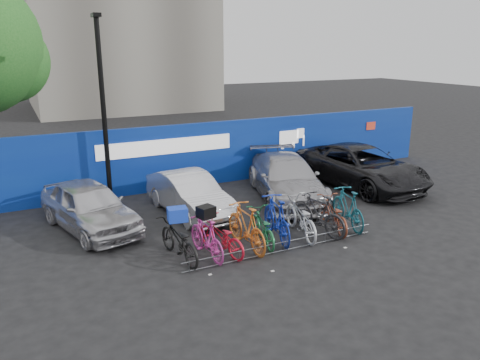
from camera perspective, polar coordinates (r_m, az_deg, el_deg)
ground at (r=12.79m, az=3.93°, el=-7.74°), size 100.00×100.00×0.00m
hoarding at (r=17.59m, az=-5.86°, el=3.01°), size 22.00×0.18×2.40m
lamppost at (r=15.82m, az=-16.33°, el=8.60°), size 0.25×0.50×6.11m
bike_rack at (r=12.25m, az=5.37°, el=-8.05°), size 5.60×0.03×0.30m
car_0 at (r=14.15m, az=-17.89°, el=-3.06°), size 2.68×4.42×1.41m
car_1 at (r=14.79m, az=-6.17°, el=-1.74°), size 1.77×4.08×1.30m
car_2 at (r=16.30m, az=5.68°, el=0.24°), size 3.44×5.39×1.45m
car_3 at (r=18.21m, az=14.49°, el=1.62°), size 2.98×5.70×1.53m
bike_0 at (r=11.77m, az=-7.51°, el=-7.29°), size 0.92×2.02×1.03m
bike_1 at (r=11.83m, az=-4.10°, el=-6.97°), size 0.64×1.80×1.06m
bike_2 at (r=12.01m, az=-2.36°, el=-6.92°), size 1.05×1.88×0.94m
bike_3 at (r=12.25m, az=0.77°, el=-5.71°), size 0.62×2.04×1.22m
bike_4 at (r=12.63m, az=2.76°, el=-5.75°), size 0.92×1.85×0.93m
bike_5 at (r=12.83m, az=4.49°, el=-4.70°), size 0.96×2.12×1.23m
bike_6 at (r=13.18m, az=7.34°, el=-4.54°), size 1.09×2.17×1.09m
bike_7 at (r=13.39m, az=9.59°, el=-4.10°), size 0.92×2.04×1.18m
bike_8 at (r=13.73m, az=11.29°, el=-4.14°), size 1.06×1.94×0.97m
bike_9 at (r=14.05m, az=13.02°, el=-3.34°), size 0.94×2.01×1.17m
cargo_crate at (r=11.52m, az=-7.63°, el=-4.18°), size 0.52×0.42×0.33m
cargo_topcase at (r=11.58m, az=-4.17°, el=-3.90°), size 0.47×0.45×0.29m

